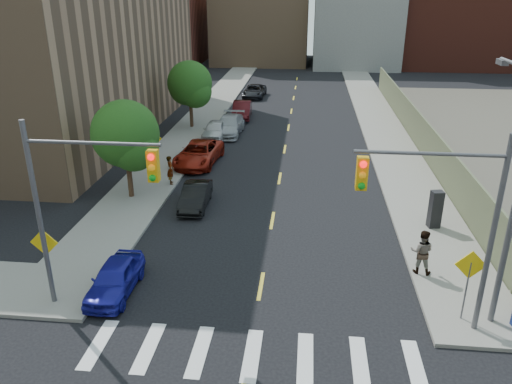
% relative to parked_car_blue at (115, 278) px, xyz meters
% --- Properties ---
extents(sidewalk_nw, '(3.50, 73.00, 0.15)m').
position_rel_parked_car_blue_xyz_m(sidewalk_nw, '(-2.25, 34.50, -0.55)').
color(sidewalk_nw, gray).
rests_on(sidewalk_nw, ground).
extents(sidewalk_ne, '(3.50, 73.00, 0.15)m').
position_rel_parked_car_blue_xyz_m(sidewalk_ne, '(13.25, 34.50, -0.55)').
color(sidewalk_ne, gray).
rests_on(sidewalk_ne, ground).
extents(fence_north, '(0.12, 44.00, 2.50)m').
position_rel_parked_car_blue_xyz_m(fence_north, '(15.10, 21.00, 0.63)').
color(fence_north, '#5B6244').
rests_on(fence_north, ground).
extents(building_nw, '(22.00, 30.00, 16.00)m').
position_rel_parked_car_blue_xyz_m(building_nw, '(-16.50, 23.00, 7.38)').
color(building_nw, '#8C6B4C').
rests_on(building_nw, ground).
extents(bg_bldg_west, '(14.00, 18.00, 12.00)m').
position_rel_parked_car_blue_xyz_m(bg_bldg_west, '(-16.50, 63.00, 5.38)').
color(bg_bldg_west, '#592319').
rests_on(bg_bldg_west, ground).
extents(bg_bldg_midwest, '(14.00, 16.00, 15.00)m').
position_rel_parked_car_blue_xyz_m(bg_bldg_midwest, '(-0.50, 65.00, 6.88)').
color(bg_bldg_midwest, '#8C6B4C').
rests_on(bg_bldg_midwest, ground).
extents(bg_bldg_center, '(12.00, 16.00, 10.00)m').
position_rel_parked_car_blue_xyz_m(bg_bldg_center, '(13.50, 63.00, 4.38)').
color(bg_bldg_center, gray).
rests_on(bg_bldg_center, ground).
extents(bg_bldg_east, '(18.00, 18.00, 16.00)m').
position_rel_parked_car_blue_xyz_m(bg_bldg_east, '(27.50, 65.00, 7.38)').
color(bg_bldg_east, '#592319').
rests_on(bg_bldg_east, ground).
extents(signal_nw, '(4.59, 0.30, 7.00)m').
position_rel_parked_car_blue_xyz_m(signal_nw, '(-0.48, -1.00, 3.90)').
color(signal_nw, '#59595E').
rests_on(signal_nw, ground).
extents(signal_ne, '(4.59, 0.30, 7.00)m').
position_rel_parked_car_blue_xyz_m(signal_ne, '(11.48, -1.00, 3.90)').
color(signal_ne, '#59595E').
rests_on(signal_ne, ground).
extents(warn_sign_nw, '(1.06, 0.06, 2.83)m').
position_rel_parked_car_blue_xyz_m(warn_sign_nw, '(-2.30, -0.50, 1.37)').
color(warn_sign_nw, '#59595E').
rests_on(warn_sign_nw, ground).
extents(warn_sign_ne, '(1.06, 0.06, 2.83)m').
position_rel_parked_car_blue_xyz_m(warn_sign_ne, '(12.70, -0.50, 1.37)').
color(warn_sign_ne, '#59595E').
rests_on(warn_sign_ne, ground).
extents(warn_sign_midwest, '(1.06, 0.06, 2.83)m').
position_rel_parked_car_blue_xyz_m(warn_sign_midwest, '(-2.30, 13.00, 1.37)').
color(warn_sign_midwest, '#59595E').
rests_on(warn_sign_midwest, ground).
extents(tree_west_near, '(3.66, 3.64, 5.52)m').
position_rel_parked_car_blue_xyz_m(tree_west_near, '(-2.50, 9.05, 2.86)').
color(tree_west_near, '#332114').
rests_on(tree_west_near, ground).
extents(tree_west_far, '(3.66, 3.64, 5.52)m').
position_rel_parked_car_blue_xyz_m(tree_west_far, '(-2.50, 24.05, 2.86)').
color(tree_west_far, '#332114').
rests_on(tree_west_far, ground).
extents(parked_car_blue, '(1.49, 3.66, 1.25)m').
position_rel_parked_car_blue_xyz_m(parked_car_blue, '(0.00, 0.00, 0.00)').
color(parked_car_blue, '#1B1B97').
rests_on(parked_car_blue, ground).
extents(parked_car_black, '(1.43, 3.77, 1.23)m').
position_rel_parked_car_blue_xyz_m(parked_car_black, '(1.30, 8.27, -0.01)').
color(parked_car_black, black).
rests_on(parked_car_black, ground).
extents(parked_car_red, '(2.82, 5.39, 1.45)m').
position_rel_parked_car_blue_xyz_m(parked_car_red, '(0.00, 15.16, 0.10)').
color(parked_car_red, maroon).
rests_on(parked_car_red, ground).
extents(parked_car_silver, '(2.21, 5.09, 1.46)m').
position_rel_parked_car_blue_xyz_m(parked_car_silver, '(0.88, 22.47, 0.11)').
color(parked_car_silver, '#93959A').
rests_on(parked_car_silver, ground).
extents(parked_car_white, '(1.70, 4.08, 1.38)m').
position_rel_parked_car_blue_xyz_m(parked_car_white, '(0.00, 21.14, 0.07)').
color(parked_car_white, '#BBBBBB').
rests_on(parked_car_white, ground).
extents(parked_car_maroon, '(1.82, 4.54, 1.47)m').
position_rel_parked_car_blue_xyz_m(parked_car_maroon, '(1.20, 27.93, 0.11)').
color(parked_car_maroon, '#3B0B0E').
rests_on(parked_car_maroon, ground).
extents(parked_car_grey, '(2.36, 4.75, 1.30)m').
position_rel_parked_car_blue_xyz_m(parked_car_grey, '(1.30, 37.11, 0.03)').
color(parked_car_grey, black).
rests_on(parked_car_grey, ground).
extents(payphone, '(0.63, 0.55, 1.85)m').
position_rel_parked_car_blue_xyz_m(payphone, '(13.32, 6.81, 0.45)').
color(payphone, black).
rests_on(payphone, sidewalk_ne).
extents(pedestrian_west, '(0.57, 0.71, 1.69)m').
position_rel_parked_car_blue_xyz_m(pedestrian_west, '(-0.80, 11.09, 0.37)').
color(pedestrian_west, gray).
rests_on(pedestrian_west, sidewalk_nw).
extents(pedestrian_east, '(1.05, 0.90, 1.88)m').
position_rel_parked_car_blue_xyz_m(pedestrian_east, '(11.83, 2.48, 0.47)').
color(pedestrian_east, gray).
rests_on(pedestrian_east, sidewalk_ne).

